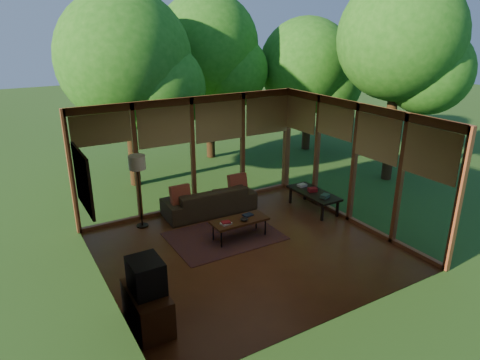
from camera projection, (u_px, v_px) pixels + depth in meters
floor at (247, 249)px, 8.57m from camera, size 5.50×5.50×0.00m
ceiling at (248, 116)px, 7.65m from camera, size 5.50×5.50×0.00m
wall_left at (101, 218)px, 6.80m from camera, size 0.04×5.00×2.70m
wall_front at (339, 241)px, 6.09m from camera, size 5.50×0.04×2.70m
window_wall_back at (193, 154)px, 10.13m from camera, size 5.50×0.12×2.70m
window_wall_right at (354, 164)px, 9.42m from camera, size 0.12×5.00×2.70m
exterior_lawn at (307, 127)px, 18.87m from camera, size 40.00×40.00×0.00m
tree_nw at (124, 59)px, 10.95m from camera, size 3.47×3.47×5.16m
tree_ne at (207, 45)px, 13.42m from camera, size 3.24×3.24×5.26m
tree_se at (400, 38)px, 11.13m from camera, size 3.29×3.29×5.56m
tree_far at (306, 66)px, 14.45m from camera, size 3.18×3.18×4.53m
rug at (224, 236)px, 9.10m from camera, size 2.28×1.62×0.01m
sofa at (209, 200)px, 10.16m from camera, size 2.21×0.92×0.64m
pillow_left at (180, 196)px, 9.66m from camera, size 0.46×0.24×0.48m
pillow_right at (238, 184)px, 10.37m from camera, size 0.46×0.25×0.48m
ct_book_lower at (226, 223)px, 8.68m from camera, size 0.23×0.19×0.03m
ct_book_upper at (226, 222)px, 8.67m from camera, size 0.20×0.16×0.03m
ct_book_side at (248, 215)px, 9.08m from camera, size 0.22×0.18×0.03m
ct_bowl at (244, 219)px, 8.83m from camera, size 0.16×0.16×0.07m
media_cabinet at (148, 308)px, 6.32m from camera, size 0.50×1.00×0.60m
television at (146, 276)px, 6.14m from camera, size 0.45×0.55×0.50m
console_book_a at (325, 196)px, 9.93m from camera, size 0.26×0.23×0.08m
console_book_b at (313, 190)px, 10.29m from camera, size 0.23×0.20×0.09m
console_book_c at (302, 185)px, 10.62m from camera, size 0.22×0.17×0.06m
floor_lamp at (137, 167)px, 9.08m from camera, size 0.36×0.36×1.65m
coffee_table at (240, 221)px, 8.91m from camera, size 1.20×0.50×0.43m
side_console at (314, 194)px, 10.28m from camera, size 0.60×1.40×0.46m
wall_painting at (83, 180)px, 7.88m from camera, size 0.06×1.35×1.15m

